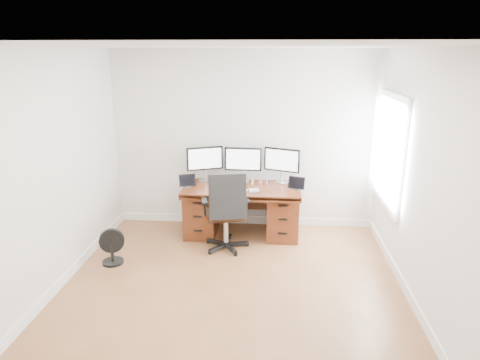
# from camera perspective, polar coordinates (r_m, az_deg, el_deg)

# --- Properties ---
(ground) EXTENTS (4.50, 4.50, 0.00)m
(ground) POSITION_cam_1_polar(r_m,az_deg,el_deg) (4.93, -1.47, -15.80)
(ground) COLOR brown
(ground) RESTS_ON ground
(back_wall) EXTENTS (4.00, 0.10, 2.70)m
(back_wall) POSITION_cam_1_polar(r_m,az_deg,el_deg) (6.52, 0.54, 5.27)
(back_wall) COLOR silver
(back_wall) RESTS_ON ground
(right_wall) EXTENTS (0.10, 4.50, 2.70)m
(right_wall) POSITION_cam_1_polar(r_m,az_deg,el_deg) (4.69, 23.62, -0.76)
(right_wall) COLOR silver
(right_wall) RESTS_ON ground
(desk) EXTENTS (1.70, 0.80, 0.75)m
(desk) POSITION_cam_1_polar(r_m,az_deg,el_deg) (6.38, 0.24, -3.86)
(desk) COLOR #4A200E
(desk) RESTS_ON ground
(office_chair) EXTENTS (0.72, 0.72, 1.13)m
(office_chair) POSITION_cam_1_polar(r_m,az_deg,el_deg) (5.91, -1.83, -5.95)
(office_chair) COLOR black
(office_chair) RESTS_ON ground
(floor_fan) EXTENTS (0.33, 0.27, 0.47)m
(floor_fan) POSITION_cam_1_polar(r_m,az_deg,el_deg) (5.83, -16.74, -8.58)
(floor_fan) COLOR black
(floor_fan) RESTS_ON ground
(monitor_left) EXTENTS (0.52, 0.24, 0.53)m
(monitor_left) POSITION_cam_1_polar(r_m,az_deg,el_deg) (6.47, -4.71, 2.72)
(monitor_left) COLOR silver
(monitor_left) RESTS_ON desk
(monitor_center) EXTENTS (0.55, 0.15, 0.53)m
(monitor_center) POSITION_cam_1_polar(r_m,az_deg,el_deg) (6.41, 0.41, 2.63)
(monitor_center) COLOR silver
(monitor_center) RESTS_ON desk
(monitor_right) EXTENTS (0.53, 0.23, 0.53)m
(monitor_right) POSITION_cam_1_polar(r_m,az_deg,el_deg) (6.39, 5.61, 2.51)
(monitor_right) COLOR silver
(monitor_right) RESTS_ON desk
(tablet_left) EXTENTS (0.25, 0.14, 0.19)m
(tablet_left) POSITION_cam_1_polar(r_m,az_deg,el_deg) (6.28, -7.06, -0.17)
(tablet_left) COLOR silver
(tablet_left) RESTS_ON desk
(tablet_right) EXTENTS (0.25, 0.14, 0.19)m
(tablet_right) POSITION_cam_1_polar(r_m,az_deg,el_deg) (6.16, 7.54, -0.52)
(tablet_right) COLOR silver
(tablet_right) RESTS_ON desk
(keyboard) EXTENTS (0.30, 0.18, 0.01)m
(keyboard) POSITION_cam_1_polar(r_m,az_deg,el_deg) (6.10, -0.34, -1.32)
(keyboard) COLOR white
(keyboard) RESTS_ON desk
(trackpad) EXTENTS (0.17, 0.17, 0.01)m
(trackpad) POSITION_cam_1_polar(r_m,az_deg,el_deg) (6.10, 1.90, -1.34)
(trackpad) COLOR silver
(trackpad) RESTS_ON desk
(drawing_tablet) EXTENTS (0.25, 0.18, 0.01)m
(drawing_tablet) POSITION_cam_1_polar(r_m,az_deg,el_deg) (6.10, -2.05, -1.35)
(drawing_tablet) COLOR black
(drawing_tablet) RESTS_ON desk
(phone) EXTENTS (0.12, 0.06, 0.01)m
(phone) POSITION_cam_1_polar(r_m,az_deg,el_deg) (6.21, 0.48, -1.01)
(phone) COLOR black
(phone) RESTS_ON desk
(figurine_brown) EXTENTS (0.04, 0.04, 0.09)m
(figurine_brown) POSITION_cam_1_polar(r_m,az_deg,el_deg) (6.40, -2.71, -0.05)
(figurine_brown) COLOR brown
(figurine_brown) RESTS_ON desk
(figurine_blue) EXTENTS (0.04, 0.04, 0.09)m
(figurine_blue) POSITION_cam_1_polar(r_m,az_deg,el_deg) (6.39, -1.67, -0.07)
(figurine_blue) COLOR #537CDF
(figurine_blue) RESTS_ON desk
(figurine_orange) EXTENTS (0.04, 0.04, 0.09)m
(figurine_orange) POSITION_cam_1_polar(r_m,az_deg,el_deg) (6.38, -0.79, -0.09)
(figurine_orange) COLOR #E78A45
(figurine_orange) RESTS_ON desk
(figurine_yellow) EXTENTS (0.04, 0.04, 0.09)m
(figurine_yellow) POSITION_cam_1_polar(r_m,az_deg,el_deg) (6.36, 1.67, -0.15)
(figurine_yellow) COLOR #E5D368
(figurine_yellow) RESTS_ON desk
(figurine_pink) EXTENTS (0.04, 0.04, 0.09)m
(figurine_pink) POSITION_cam_1_polar(r_m,az_deg,el_deg) (6.35, 2.75, -0.18)
(figurine_pink) COLOR #DE629C
(figurine_pink) RESTS_ON desk
(figurine_purple) EXTENTS (0.04, 0.04, 0.09)m
(figurine_purple) POSITION_cam_1_polar(r_m,az_deg,el_deg) (6.35, 3.59, -0.20)
(figurine_purple) COLOR #8458D1
(figurine_purple) RESTS_ON desk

